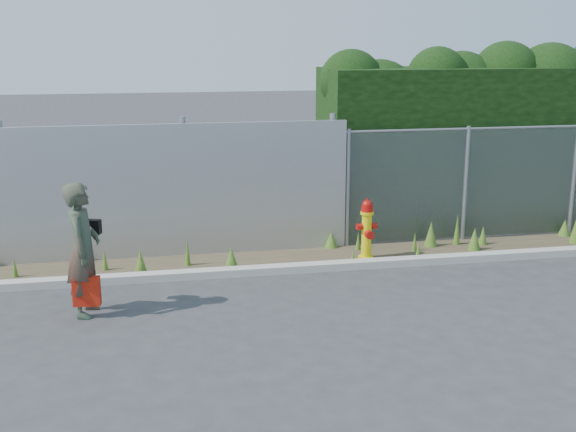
# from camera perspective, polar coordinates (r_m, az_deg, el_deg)

# --- Properties ---
(ground) EXTENTS (80.00, 80.00, 0.00)m
(ground) POSITION_cam_1_polar(r_m,az_deg,el_deg) (9.59, 3.39, -7.71)
(ground) COLOR #353537
(ground) RESTS_ON ground
(curb) EXTENTS (16.00, 0.22, 0.12)m
(curb) POSITION_cam_1_polar(r_m,az_deg,el_deg) (11.22, 1.11, -4.11)
(curb) COLOR #AFAA9E
(curb) RESTS_ON ground
(weed_strip) EXTENTS (16.00, 1.32, 0.55)m
(weed_strip) POSITION_cam_1_polar(r_m,az_deg,el_deg) (11.96, 3.29, -2.71)
(weed_strip) COLOR #483B29
(weed_strip) RESTS_ON ground
(corrugated_fence) EXTENTS (8.50, 0.21, 2.30)m
(corrugated_fence) POSITION_cam_1_polar(r_m,az_deg,el_deg) (11.93, -15.56, 1.65)
(corrugated_fence) COLOR #A2A3A8
(corrugated_fence) RESTS_ON ground
(chainlink_fence) EXTENTS (6.50, 0.07, 2.05)m
(chainlink_fence) POSITION_cam_1_polar(r_m,az_deg,el_deg) (13.56, 17.88, 2.61)
(chainlink_fence) COLOR gray
(chainlink_fence) RESTS_ON ground
(hedge) EXTENTS (7.38, 1.79, 3.75)m
(hedge) POSITION_cam_1_polar(r_m,az_deg,el_deg) (14.42, 16.90, 7.00)
(hedge) COLOR black
(hedge) RESTS_ON ground
(fire_hydrant) EXTENTS (0.34, 0.31, 1.02)m
(fire_hydrant) POSITION_cam_1_polar(r_m,az_deg,el_deg) (11.77, 6.24, -1.12)
(fire_hydrant) COLOR yellow
(fire_hydrant) RESTS_ON ground
(woman) EXTENTS (0.52, 0.70, 1.76)m
(woman) POSITION_cam_1_polar(r_m,az_deg,el_deg) (9.66, -15.87, -2.56)
(woman) COLOR #106845
(woman) RESTS_ON ground
(red_tote_bag) EXTENTS (0.35, 0.13, 0.45)m
(red_tote_bag) POSITION_cam_1_polar(r_m,az_deg,el_deg) (9.68, -15.63, -5.74)
(red_tote_bag) COLOR #A62C09
(black_shoulder_bag) EXTENTS (0.26, 0.11, 0.19)m
(black_shoulder_bag) POSITION_cam_1_polar(r_m,az_deg,el_deg) (9.83, -15.29, -0.82)
(black_shoulder_bag) COLOR black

